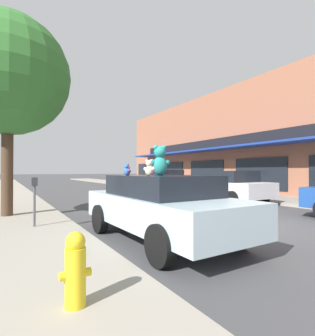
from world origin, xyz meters
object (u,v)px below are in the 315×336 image
Objects in this scene: parked_car_far_right at (162,181)px; fire_hydrant at (75,269)px; teddy_bear_red at (128,171)px; street_tree at (8,75)px; parking_meter at (34,195)px; teddy_bear_green at (162,170)px; teddy_bear_pink at (152,170)px; plush_art_car at (161,205)px; teddy_bear_cream at (149,168)px; parked_car_far_center at (225,185)px; teddy_bear_giant at (160,161)px; teddy_bear_blue at (127,170)px.

fire_hydrant is at bearing -125.15° from parked_car_far_right.
teddy_bear_red reaches higher than parked_car_far_right.
street_tree is 5.12× the size of parking_meter.
teddy_bear_green is 3.38m from parking_meter.
parked_car_far_right reaches higher than parking_meter.
plush_art_car is at bearing 79.15° from teddy_bear_pink.
street_tree is at bearing -15.42° from teddy_bear_cream.
street_tree is at bearing -54.87° from teddy_bear_red.
parking_meter is at bearing -7.29° from teddy_bear_cream.
teddy_bear_pink is 11.19m from parked_car_far_right.
teddy_bear_pink reaches higher than fire_hydrant.
teddy_bear_cream reaches higher than teddy_bear_green.
parked_car_far_center is at bearing -151.55° from teddy_bear_red.
teddy_bear_giant is at bearing -42.75° from parking_meter.
teddy_bear_blue is 0.79m from teddy_bear_cream.
street_tree is (-3.02, 4.53, 2.86)m from teddy_bear_giant.
teddy_bear_green is at bearing 54.45° from plush_art_car.
teddy_bear_blue is at bearing 63.12° from teddy_bear_red.
teddy_bear_giant is (0.05, 0.13, 1.01)m from plush_art_car.
parking_meter is at bearing -137.84° from parked_car_far_right.
teddy_bear_red is 11.77m from parked_car_far_right.
teddy_bear_giant is 0.99m from teddy_bear_pink.
parked_car_far_center is at bearing 12.81° from parking_meter.
parking_meter is at bearing -167.19° from parked_car_far_center.
parking_meter is (-2.39, 2.38, 0.14)m from plush_art_car.
teddy_bear_giant reaches higher than teddy_bear_blue.
fire_hydrant is at bearing -90.56° from parking_meter.
parked_car_far_right is (6.41, 10.26, -0.91)m from teddy_bear_giant.
teddy_bear_blue reaches higher than fire_hydrant.
plush_art_car is at bearing -145.77° from parked_car_far_center.
teddy_bear_blue is at bearing 148.66° from plush_art_car.
teddy_bear_blue reaches higher than plush_art_car.
street_tree is 4.41m from parking_meter.
teddy_bear_green is at bearing -111.96° from teddy_bear_blue.
parking_meter is at bearing 89.44° from fire_hydrant.
teddy_bear_pink reaches higher than plush_art_car.
plush_art_car reaches higher than fire_hydrant.
teddy_bear_blue reaches higher than parked_car_far_right.
teddy_bear_red is (-0.43, 0.86, 0.77)m from plush_art_car.
teddy_bear_green is at bearing -52.59° from street_tree.
teddy_bear_cream is at bearing 86.48° from teddy_bear_green.
parked_car_far_center is 11.09m from fire_hydrant.
teddy_bear_blue reaches higher than parking_meter.
teddy_bear_cream reaches higher than teddy_bear_pink.
teddy_bear_pink reaches higher than teddy_bear_green.
parked_car_far_right is at bearing -58.64° from teddy_bear_blue.
teddy_bear_pink is at bearing -72.79° from teddy_bear_cream.
teddy_bear_cream reaches higher than parked_car_far_center.
teddy_bear_giant is at bearing -121.99° from parked_car_far_right.
teddy_bear_cream is at bearing 86.97° from teddy_bear_red.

